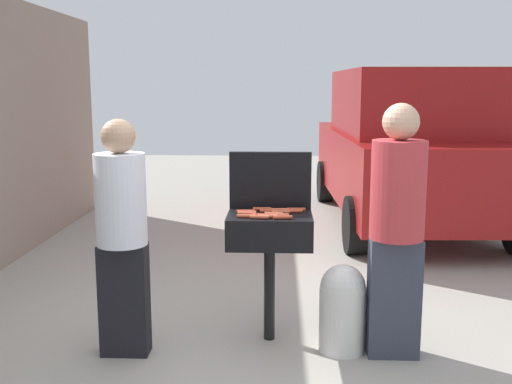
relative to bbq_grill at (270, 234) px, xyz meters
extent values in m
plane|color=#9E998E|center=(-0.19, -0.24, -0.78)|extent=(24.00, 24.00, 0.00)
cylinder|color=black|center=(0.00, 0.00, -0.43)|extent=(0.08, 0.08, 0.71)
cube|color=black|center=(0.00, 0.00, 0.03)|extent=(0.60, 0.44, 0.22)
cube|color=black|center=(0.00, 0.22, 0.35)|extent=(0.60, 0.05, 0.42)
cylinder|color=#AD4228|center=(0.17, 0.06, 0.16)|extent=(0.13, 0.04, 0.03)
cylinder|color=#C6593D|center=(-0.01, -0.12, 0.16)|extent=(0.13, 0.03, 0.03)
cylinder|color=#B74C33|center=(-0.07, -0.15, 0.16)|extent=(0.13, 0.03, 0.03)
cylinder|color=#AD4228|center=(-0.06, -0.09, 0.16)|extent=(0.13, 0.03, 0.03)
cylinder|color=#C6593D|center=(-0.16, -0.03, 0.16)|extent=(0.13, 0.03, 0.03)
cylinder|color=#AD4228|center=(-0.17, 0.04, 0.16)|extent=(0.13, 0.03, 0.03)
cylinder|color=#AD4228|center=(-0.06, 0.13, 0.16)|extent=(0.13, 0.03, 0.03)
cylinder|color=#AD4228|center=(0.19, 0.12, 0.16)|extent=(0.13, 0.03, 0.03)
cylinder|color=#AD4228|center=(-0.01, 0.07, 0.16)|extent=(0.13, 0.04, 0.03)
cylinder|color=#AD4228|center=(0.09, -0.15, 0.16)|extent=(0.13, 0.04, 0.03)
cylinder|color=#B74C33|center=(0.08, 0.03, 0.16)|extent=(0.13, 0.03, 0.03)
cylinder|color=#AD4228|center=(-0.16, 0.00, 0.16)|extent=(0.13, 0.03, 0.03)
cylinder|color=#C6593D|center=(0.07, -0.09, 0.16)|extent=(0.13, 0.04, 0.03)
cylinder|color=#B74C33|center=(-0.16, -0.12, 0.16)|extent=(0.13, 0.03, 0.03)
cylinder|color=#C6593D|center=(0.03, -0.03, 0.16)|extent=(0.13, 0.03, 0.03)
cylinder|color=#C6593D|center=(0.07, 0.10, 0.16)|extent=(0.13, 0.03, 0.03)
cylinder|color=silver|center=(0.51, -0.18, -0.55)|extent=(0.32, 0.32, 0.46)
sphere|color=silver|center=(0.51, -0.18, -0.32)|extent=(0.31, 0.31, 0.31)
cube|color=black|center=(-0.98, -0.28, -0.40)|extent=(0.32, 0.18, 0.77)
cylinder|color=silver|center=(-0.98, -0.28, 0.30)|extent=(0.34, 0.34, 0.61)
sphere|color=tan|center=(-0.98, -0.28, 0.72)|extent=(0.23, 0.23, 0.23)
cube|color=#333847|center=(0.85, -0.24, -0.37)|extent=(0.34, 0.19, 0.82)
cylinder|color=#B23338|center=(0.85, -0.24, 0.37)|extent=(0.36, 0.36, 0.65)
sphere|color=tan|center=(0.85, -0.24, 0.81)|extent=(0.24, 0.24, 0.24)
cube|color=maroon|center=(1.75, 3.90, -0.01)|extent=(2.05, 4.46, 0.90)
cube|color=maroon|center=(1.76, 3.70, 0.84)|extent=(1.85, 2.66, 0.80)
cylinder|color=black|center=(0.90, 2.33, -0.46)|extent=(0.24, 0.65, 0.64)
cylinder|color=black|center=(2.60, 5.47, -0.46)|extent=(0.24, 0.65, 0.64)
cylinder|color=black|center=(0.80, 5.41, -0.46)|extent=(0.24, 0.65, 0.64)
camera|label=1|loc=(0.07, -4.20, 1.04)|focal=42.71mm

